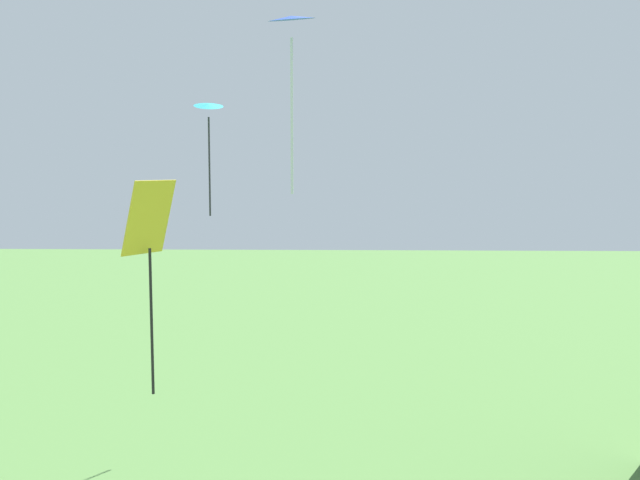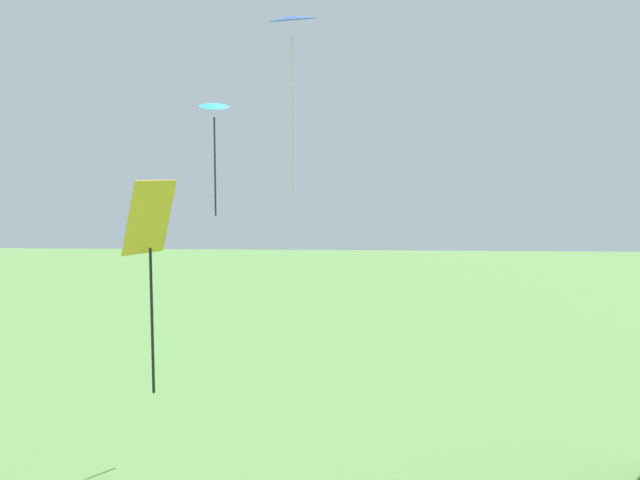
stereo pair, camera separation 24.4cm
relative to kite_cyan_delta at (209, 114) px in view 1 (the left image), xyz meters
name	(u,v)px [view 1 (the left image)]	position (x,y,z in m)	size (l,w,h in m)	color
kite_cyan_delta	(209,114)	(0.00, 0.00, 0.00)	(0.97, 0.95, 3.13)	#2DB2C6
kite_yellow_diamond	(149,239)	(0.31, -7.34, -2.63)	(0.81, 1.01, 3.70)	yellow
kite_blue_delta	(292,30)	(2.67, -6.23, 1.02)	(1.12, 1.12, 3.26)	blue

